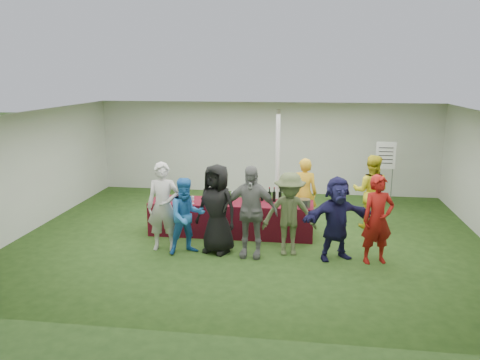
# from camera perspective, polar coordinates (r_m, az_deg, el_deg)

# --- Properties ---
(ground) EXTENTS (60.00, 60.00, 0.00)m
(ground) POSITION_cam_1_polar(r_m,az_deg,el_deg) (10.37, 1.27, -6.93)
(ground) COLOR #284719
(ground) RESTS_ON ground
(tent) EXTENTS (10.00, 10.00, 10.00)m
(tent) POSITION_cam_1_polar(r_m,az_deg,el_deg) (11.12, 4.58, 1.62)
(tent) COLOR white
(tent) RESTS_ON ground
(serving_table) EXTENTS (3.60, 0.80, 0.75)m
(serving_table) POSITION_cam_1_polar(r_m,az_deg,el_deg) (10.42, -1.09, -4.66)
(serving_table) COLOR #5D0F17
(serving_table) RESTS_ON ground
(wine_bottles) EXTENTS (0.80, 0.15, 0.32)m
(wine_bottles) POSITION_cam_1_polar(r_m,az_deg,el_deg) (10.35, 2.81, -1.94)
(wine_bottles) COLOR black
(wine_bottles) RESTS_ON serving_table
(wine_glasses) EXTENTS (2.86, 0.13, 0.16)m
(wine_glasses) POSITION_cam_1_polar(r_m,az_deg,el_deg) (10.09, -2.90, -2.39)
(wine_glasses) COLOR silver
(wine_glasses) RESTS_ON serving_table
(water_bottle) EXTENTS (0.07, 0.07, 0.23)m
(water_bottle) POSITION_cam_1_polar(r_m,az_deg,el_deg) (10.36, -0.93, -2.01)
(water_bottle) COLOR silver
(water_bottle) RESTS_ON serving_table
(bar_towel) EXTENTS (0.25, 0.18, 0.03)m
(bar_towel) POSITION_cam_1_polar(r_m,az_deg,el_deg) (10.24, 7.51, -2.81)
(bar_towel) COLOR white
(bar_towel) RESTS_ON serving_table
(dump_bucket) EXTENTS (0.26, 0.26, 0.18)m
(dump_bucket) POSITION_cam_1_polar(r_m,az_deg,el_deg) (9.96, 7.81, -2.83)
(dump_bucket) COLOR slate
(dump_bucket) RESTS_ON serving_table
(wine_list_sign) EXTENTS (0.50, 0.03, 1.80)m
(wine_list_sign) POSITION_cam_1_polar(r_m,az_deg,el_deg) (12.64, 17.30, 2.27)
(wine_list_sign) COLOR slate
(wine_list_sign) RESTS_ON ground
(staff_pourer) EXTENTS (0.62, 0.42, 1.64)m
(staff_pourer) POSITION_cam_1_polar(r_m,az_deg,el_deg) (10.86, 7.82, -1.60)
(staff_pourer) COLOR gold
(staff_pourer) RESTS_ON ground
(staff_back) EXTENTS (0.94, 0.80, 1.71)m
(staff_back) POSITION_cam_1_polar(r_m,az_deg,el_deg) (11.17, 15.65, -1.38)
(staff_back) COLOR yellow
(staff_back) RESTS_ON ground
(customer_0) EXTENTS (0.70, 0.50, 1.80)m
(customer_0) POSITION_cam_1_polar(r_m,az_deg,el_deg) (9.53, -9.33, -3.22)
(customer_0) COLOR beige
(customer_0) RESTS_ON ground
(customer_1) EXTENTS (0.94, 0.88, 1.54)m
(customer_1) POSITION_cam_1_polar(r_m,az_deg,el_deg) (9.31, -6.51, -4.38)
(customer_1) COLOR blue
(customer_1) RESTS_ON ground
(customer_2) EXTENTS (1.03, 0.85, 1.80)m
(customer_2) POSITION_cam_1_polar(r_m,az_deg,el_deg) (9.28, -2.84, -3.52)
(customer_2) COLOR black
(customer_2) RESTS_ON ground
(customer_3) EXTENTS (1.09, 0.51, 1.82)m
(customer_3) POSITION_cam_1_polar(r_m,az_deg,el_deg) (9.06, 1.25, -3.85)
(customer_3) COLOR slate
(customer_3) RESTS_ON ground
(customer_4) EXTENTS (1.15, 0.77, 1.66)m
(customer_4) POSITION_cam_1_polar(r_m,az_deg,el_deg) (9.21, 6.04, -4.15)
(customer_4) COLOR #4D5834
(customer_4) RESTS_ON ground
(customer_5) EXTENTS (1.58, 1.04, 1.63)m
(customer_5) POSITION_cam_1_polar(r_m,az_deg,el_deg) (9.14, 11.70, -4.60)
(customer_5) COLOR #1B1946
(customer_5) RESTS_ON ground
(customer_6) EXTENTS (0.71, 0.57, 1.70)m
(customer_6) POSITION_cam_1_polar(r_m,az_deg,el_deg) (9.13, 16.43, -4.65)
(customer_6) COLOR maroon
(customer_6) RESTS_ON ground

